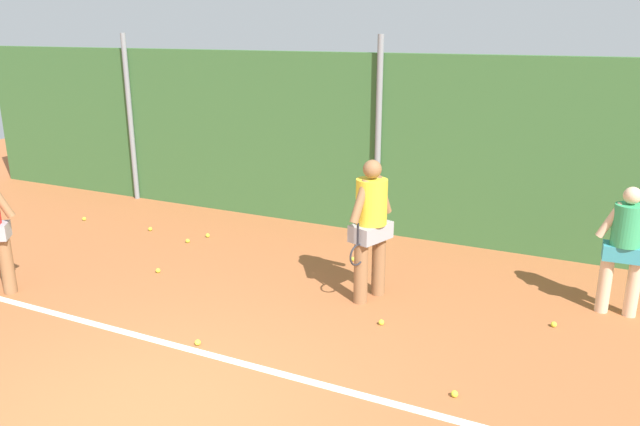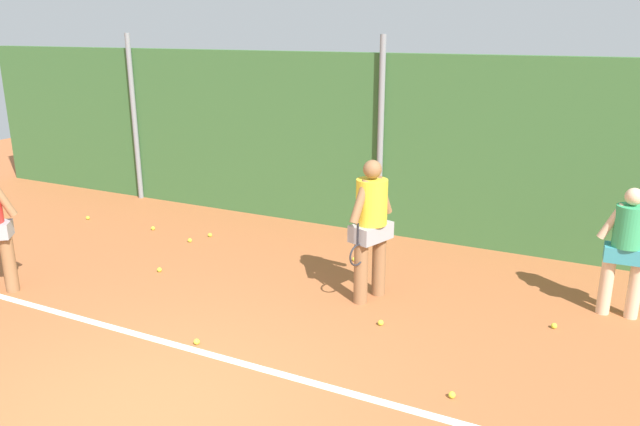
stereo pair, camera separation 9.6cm
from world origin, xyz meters
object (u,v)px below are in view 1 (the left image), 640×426
object	(u,v)px
tennis_ball_7	(84,219)
tennis_ball_8	(198,343)
player_midcourt	(371,223)
tennis_ball_11	(353,259)
tennis_ball_12	(554,324)
tennis_ball_4	(208,235)
tennis_ball_6	(455,394)
tennis_ball_0	(158,271)
tennis_ball_2	(381,322)
player_backcourt_far	(625,244)
tennis_ball_9	(150,229)
tennis_ball_1	(188,241)

from	to	relation	value
tennis_ball_7	tennis_ball_8	size ratio (longest dim) A/B	1.00
player_midcourt	tennis_ball_11	size ratio (longest dim) A/B	27.84
tennis_ball_7	tennis_ball_12	distance (m)	8.21
tennis_ball_4	tennis_ball_6	size ratio (longest dim) A/B	1.00
tennis_ball_8	tennis_ball_4	bearing A→B (deg)	123.87
tennis_ball_8	tennis_ball_11	world-z (taller)	same
tennis_ball_12	player_midcourt	bearing A→B (deg)	-175.43
player_midcourt	tennis_ball_0	bearing A→B (deg)	-62.05
tennis_ball_2	tennis_ball_12	bearing A→B (deg)	24.12
tennis_ball_6	tennis_ball_11	distance (m)	3.64
player_backcourt_far	tennis_ball_2	xyz separation A→B (m)	(-2.50, -1.54, -0.87)
tennis_ball_12	tennis_ball_4	bearing A→B (deg)	170.84
tennis_ball_2	tennis_ball_9	world-z (taller)	same
tennis_ball_0	tennis_ball_11	bearing A→B (deg)	34.73
player_midcourt	tennis_ball_1	bearing A→B (deg)	-83.21
player_midcourt	tennis_ball_9	distance (m)	4.64
tennis_ball_4	tennis_ball_11	xyz separation A→B (m)	(2.63, 0.04, 0.00)
player_midcourt	tennis_ball_12	distance (m)	2.48
tennis_ball_7	tennis_ball_8	world-z (taller)	same
tennis_ball_7	tennis_ball_9	world-z (taller)	same
tennis_ball_0	tennis_ball_6	size ratio (longest dim) A/B	1.00
tennis_ball_4	tennis_ball_8	xyz separation A→B (m)	(2.06, -3.07, 0.00)
tennis_ball_11	tennis_ball_8	bearing A→B (deg)	-100.44
player_midcourt	tennis_ball_11	bearing A→B (deg)	-129.94
player_backcourt_far	tennis_ball_11	bearing A→B (deg)	173.32
player_midcourt	tennis_ball_1	size ratio (longest dim) A/B	27.84
player_backcourt_far	tennis_ball_2	distance (m)	3.06
player_backcourt_far	tennis_ball_0	distance (m)	6.18
tennis_ball_2	tennis_ball_6	bearing A→B (deg)	-43.81
tennis_ball_1	tennis_ball_9	distance (m)	0.99
tennis_ball_0	tennis_ball_9	distance (m)	2.00
tennis_ball_0	player_midcourt	bearing A→B (deg)	9.52
tennis_ball_11	tennis_ball_12	xyz separation A→B (m)	(2.95, -0.94, 0.00)
player_backcourt_far	tennis_ball_7	size ratio (longest dim) A/B	24.40
tennis_ball_0	tennis_ball_6	world-z (taller)	same
tennis_ball_11	tennis_ball_12	size ratio (longest dim) A/B	1.00
tennis_ball_8	tennis_ball_9	distance (m)	4.31
tennis_ball_1	tennis_ball_2	xyz separation A→B (m)	(3.87, -1.36, 0.00)
tennis_ball_1	tennis_ball_2	size ratio (longest dim) A/B	1.00
player_midcourt	tennis_ball_4	size ratio (longest dim) A/B	27.84
player_midcourt	tennis_ball_8	size ratio (longest dim) A/B	27.84
tennis_ball_2	tennis_ball_11	distance (m)	2.09
player_midcourt	player_backcourt_far	bearing A→B (deg)	125.50
player_backcourt_far	tennis_ball_6	world-z (taller)	player_backcourt_far
player_backcourt_far	tennis_ball_7	bearing A→B (deg)	177.09
tennis_ball_2	tennis_ball_9	distance (m)	5.09
tennis_ball_6	player_backcourt_far	bearing A→B (deg)	62.80
player_midcourt	tennis_ball_1	xyz separation A→B (m)	(-3.46, 0.71, -1.00)
tennis_ball_2	tennis_ball_4	xyz separation A→B (m)	(-3.73, 1.73, 0.00)
tennis_ball_0	player_backcourt_far	bearing A→B (deg)	13.27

